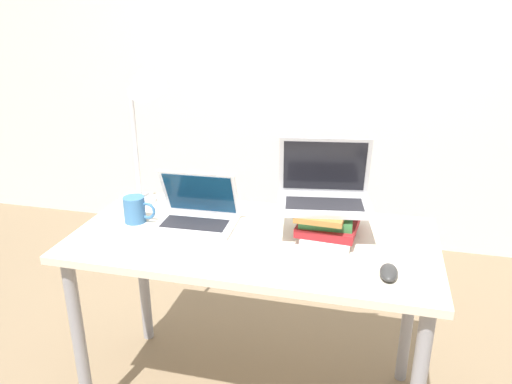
{
  "coord_description": "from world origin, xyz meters",
  "views": [
    {
      "loc": [
        0.42,
        -1.31,
        1.6
      ],
      "look_at": [
        0.01,
        0.33,
        0.95
      ],
      "focal_mm": 35.0,
      "sensor_mm": 36.0,
      "label": 1
    }
  ],
  "objects_px": {
    "laptop_on_books": "(324,191)",
    "wireless_keyboard": "(314,269)",
    "mug": "(135,210)",
    "desk_lamp": "(142,96)",
    "laptop_left": "(197,214)",
    "book_stack": "(328,221)",
    "mouse": "(389,272)"
  },
  "relations": [
    {
      "from": "book_stack",
      "to": "laptop_on_books",
      "type": "relative_size",
      "value": 0.82
    },
    {
      "from": "mouse",
      "to": "mug",
      "type": "relative_size",
      "value": 0.81
    },
    {
      "from": "book_stack",
      "to": "mug",
      "type": "distance_m",
      "value": 0.76
    },
    {
      "from": "mouse",
      "to": "mug",
      "type": "distance_m",
      "value": 1.0
    },
    {
      "from": "wireless_keyboard",
      "to": "mouse",
      "type": "distance_m",
      "value": 0.24
    },
    {
      "from": "laptop_on_books",
      "to": "desk_lamp",
      "type": "bearing_deg",
      "value": 172.94
    },
    {
      "from": "book_stack",
      "to": "desk_lamp",
      "type": "bearing_deg",
      "value": 172.16
    },
    {
      "from": "wireless_keyboard",
      "to": "mug",
      "type": "bearing_deg",
      "value": 163.89
    },
    {
      "from": "wireless_keyboard",
      "to": "book_stack",
      "type": "bearing_deg",
      "value": 87.48
    },
    {
      "from": "mouse",
      "to": "desk_lamp",
      "type": "bearing_deg",
      "value": 159.84
    },
    {
      "from": "laptop_on_books",
      "to": "wireless_keyboard",
      "type": "distance_m",
      "value": 0.33
    },
    {
      "from": "desk_lamp",
      "to": "laptop_left",
      "type": "bearing_deg",
      "value": -26.39
    },
    {
      "from": "laptop_left",
      "to": "book_stack",
      "type": "xyz_separation_m",
      "value": [
        0.51,
        0.02,
        0.02
      ]
    },
    {
      "from": "laptop_left",
      "to": "desk_lamp",
      "type": "distance_m",
      "value": 0.52
    },
    {
      "from": "book_stack",
      "to": "desk_lamp",
      "type": "xyz_separation_m",
      "value": [
        -0.77,
        0.11,
        0.41
      ]
    },
    {
      "from": "laptop_left",
      "to": "laptop_on_books",
      "type": "bearing_deg",
      "value": 4.19
    },
    {
      "from": "book_stack",
      "to": "mouse",
      "type": "bearing_deg",
      "value": -48.95
    },
    {
      "from": "laptop_on_books",
      "to": "wireless_keyboard",
      "type": "bearing_deg",
      "value": -88.45
    },
    {
      "from": "wireless_keyboard",
      "to": "mug",
      "type": "xyz_separation_m",
      "value": [
        -0.74,
        0.21,
        0.05
      ]
    },
    {
      "from": "mouse",
      "to": "mug",
      "type": "xyz_separation_m",
      "value": [
        -0.98,
        0.2,
        0.04
      ]
    },
    {
      "from": "laptop_on_books",
      "to": "laptop_left",
      "type": "bearing_deg",
      "value": -175.81
    },
    {
      "from": "laptop_left",
      "to": "book_stack",
      "type": "relative_size",
      "value": 1.03
    },
    {
      "from": "laptop_left",
      "to": "desk_lamp",
      "type": "relative_size",
      "value": 0.5
    },
    {
      "from": "laptop_left",
      "to": "mouse",
      "type": "bearing_deg",
      "value": -17.83
    },
    {
      "from": "laptop_left",
      "to": "book_stack",
      "type": "distance_m",
      "value": 0.51
    },
    {
      "from": "laptop_left",
      "to": "laptop_on_books",
      "type": "relative_size",
      "value": 0.85
    },
    {
      "from": "desk_lamp",
      "to": "laptop_on_books",
      "type": "bearing_deg",
      "value": -7.06
    },
    {
      "from": "laptop_left",
      "to": "laptop_on_books",
      "type": "distance_m",
      "value": 0.51
    },
    {
      "from": "book_stack",
      "to": "mouse",
      "type": "height_order",
      "value": "book_stack"
    },
    {
      "from": "wireless_keyboard",
      "to": "desk_lamp",
      "type": "bearing_deg",
      "value": 153.25
    },
    {
      "from": "wireless_keyboard",
      "to": "mug",
      "type": "height_order",
      "value": "mug"
    },
    {
      "from": "laptop_on_books",
      "to": "wireless_keyboard",
      "type": "xyz_separation_m",
      "value": [
        0.01,
        -0.29,
        -0.16
      ]
    }
  ]
}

